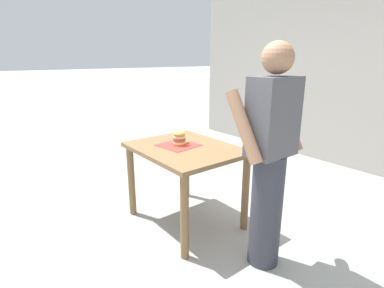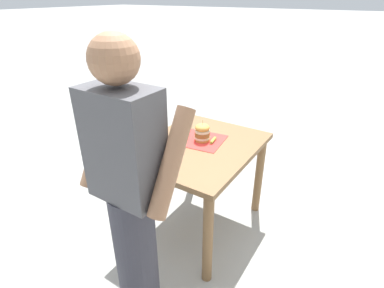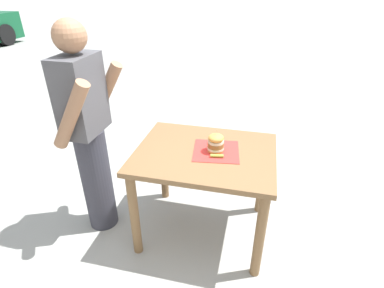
{
  "view_description": "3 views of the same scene",
  "coord_description": "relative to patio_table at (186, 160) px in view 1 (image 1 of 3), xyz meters",
  "views": [
    {
      "loc": [
        1.6,
        2.15,
        1.58
      ],
      "look_at": [
        0.0,
        0.1,
        0.83
      ],
      "focal_mm": 28.0,
      "sensor_mm": 36.0,
      "label": 1
    },
    {
      "loc": [
        -1.06,
        1.76,
        1.82
      ],
      "look_at": [
        0.0,
        0.1,
        0.83
      ],
      "focal_mm": 28.0,
      "sensor_mm": 36.0,
      "label": 2
    },
    {
      "loc": [
        -1.88,
        -0.35,
        1.9
      ],
      "look_at": [
        0.0,
        0.1,
        0.83
      ],
      "focal_mm": 28.0,
      "sensor_mm": 36.0,
      "label": 3
    }
  ],
  "objects": [
    {
      "name": "patio_table",
      "position": [
        0.0,
        0.0,
        0.0
      ],
      "size": [
        0.82,
        1.03,
        0.78
      ],
      "color": "brown",
      "rests_on": "ground"
    },
    {
      "name": "serving_paper",
      "position": [
        0.02,
        -0.08,
        0.14
      ],
      "size": [
        0.38,
        0.38,
        0.0
      ],
      "primitive_type": "cube",
      "rotation": [
        0.0,
        0.0,
        0.13
      ],
      "color": "red",
      "rests_on": "patio_table"
    },
    {
      "name": "ground_plane",
      "position": [
        0.0,
        0.0,
        -0.64
      ],
      "size": [
        80.0,
        80.0,
        0.0
      ],
      "primitive_type": "plane",
      "color": "#9E9E99"
    },
    {
      "name": "diner_across_table",
      "position": [
        -0.12,
        0.87,
        0.24
      ],
      "size": [
        0.55,
        0.35,
        1.69
      ],
      "color": "#33333D",
      "rests_on": "ground"
    },
    {
      "name": "sandwich",
      "position": [
        0.02,
        -0.07,
        0.21
      ],
      "size": [
        0.12,
        0.12,
        0.18
      ],
      "color": "gold",
      "rests_on": "serving_paper"
    },
    {
      "name": "pickle_spear",
      "position": [
        -0.07,
        -0.1,
        0.15
      ],
      "size": [
        0.04,
        0.1,
        0.02
      ],
      "primitive_type": "cylinder",
      "rotation": [
        0.0,
        1.57,
        1.72
      ],
      "color": "#8EA83D",
      "rests_on": "serving_paper"
    }
  ]
}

